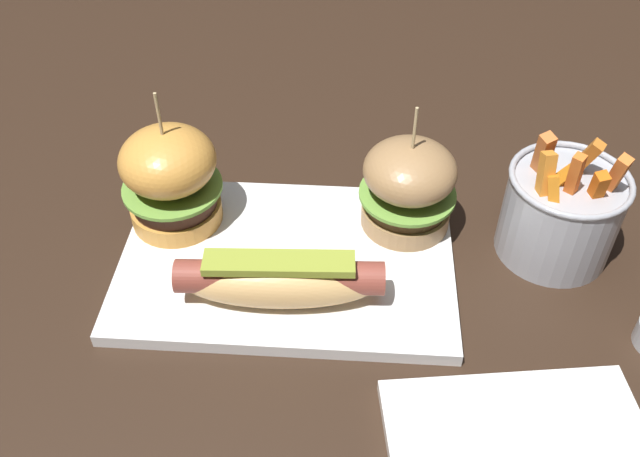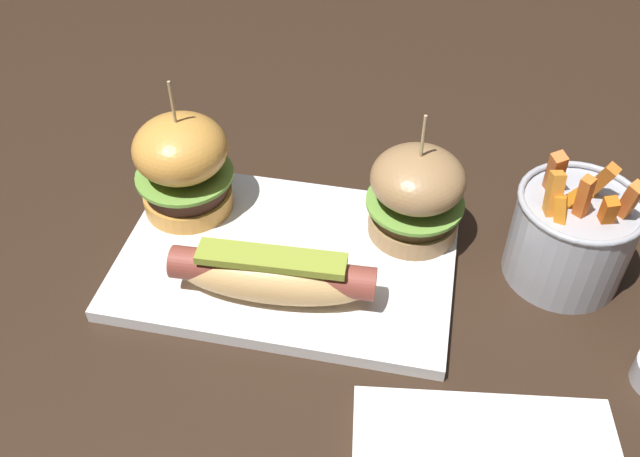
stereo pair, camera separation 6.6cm
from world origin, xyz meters
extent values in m
plane|color=black|center=(0.00, 0.00, 0.00)|extent=(3.00, 3.00, 0.00)
cube|color=white|center=(0.00, 0.00, 0.01)|extent=(0.33, 0.22, 0.01)
ellipsoid|color=#DFAD69|center=(0.00, -0.06, 0.04)|extent=(0.18, 0.06, 0.05)
cylinder|color=brown|center=(0.00, -0.06, 0.04)|extent=(0.19, 0.04, 0.03)
cube|color=olive|center=(0.00, -0.06, 0.06)|extent=(0.14, 0.03, 0.01)
cylinder|color=gold|center=(-0.12, 0.05, 0.02)|extent=(0.09, 0.09, 0.02)
cylinder|color=#44271C|center=(-0.12, 0.05, 0.04)|extent=(0.09, 0.09, 0.02)
cylinder|color=#6B9E3D|center=(-0.12, 0.05, 0.06)|extent=(0.10, 0.10, 0.00)
ellipsoid|color=gold|center=(-0.12, 0.05, 0.09)|extent=(0.10, 0.10, 0.06)
cylinder|color=tan|center=(-0.12, 0.05, 0.14)|extent=(0.00, 0.00, 0.06)
cylinder|color=#A27A4E|center=(0.12, 0.06, 0.02)|extent=(0.09, 0.09, 0.02)
cylinder|color=#452F17|center=(0.12, 0.06, 0.04)|extent=(0.08, 0.08, 0.02)
cylinder|color=#6B9E3D|center=(0.12, 0.06, 0.05)|extent=(0.10, 0.10, 0.00)
ellipsoid|color=#A27A4E|center=(0.12, 0.06, 0.08)|extent=(0.09, 0.09, 0.06)
cylinder|color=tan|center=(0.12, 0.06, 0.12)|extent=(0.00, 0.00, 0.06)
cylinder|color=#A8AAB2|center=(0.27, 0.04, 0.04)|extent=(0.11, 0.11, 0.09)
torus|color=#A8AAB2|center=(0.27, 0.04, 0.09)|extent=(0.12, 0.12, 0.01)
cube|color=orange|center=(0.26, 0.03, 0.09)|extent=(0.02, 0.03, 0.08)
cube|color=orange|center=(0.24, 0.06, 0.09)|extent=(0.02, 0.04, 0.08)
cube|color=orange|center=(0.24, 0.03, 0.09)|extent=(0.02, 0.03, 0.08)
cube|color=orange|center=(0.25, 0.01, 0.08)|extent=(0.02, 0.03, 0.06)
cube|color=orange|center=(0.25, 0.04, 0.08)|extent=(0.04, 0.03, 0.06)
cube|color=orange|center=(0.30, 0.04, 0.09)|extent=(0.02, 0.04, 0.08)
cube|color=#C96E22|center=(0.28, 0.06, 0.09)|extent=(0.04, 0.04, 0.08)
cube|color=orange|center=(0.29, 0.03, 0.09)|extent=(0.02, 0.03, 0.07)
camera|label=1|loc=(0.06, -0.48, 0.50)|focal=38.78mm
camera|label=2|loc=(0.13, -0.47, 0.50)|focal=38.78mm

